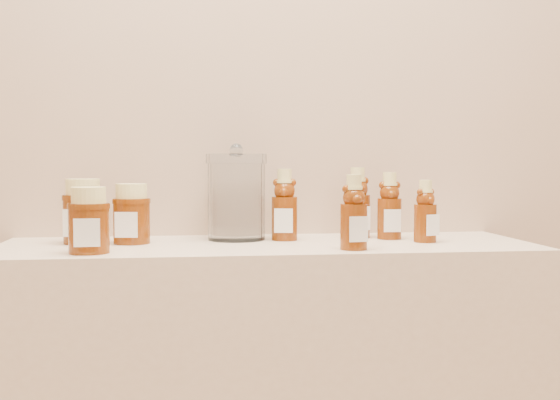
{
  "coord_description": "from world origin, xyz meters",
  "views": [
    {
      "loc": [
        -0.18,
        -0.01,
        1.08
      ],
      "look_at": [
        0.02,
        1.52,
        1.0
      ],
      "focal_mm": 45.0,
      "sensor_mm": 36.0,
      "label": 1
    }
  ],
  "objects": [
    {
      "name": "wall_back",
      "position": [
        0.0,
        1.75,
        1.35
      ],
      "size": [
        3.5,
        0.02,
        2.7
      ],
      "primitive_type": "cube",
      "color": "tan",
      "rests_on": "ground"
    },
    {
      "name": "bear_bottle_back_left",
      "position": [
        0.05,
        1.61,
        1.0
      ],
      "size": [
        0.08,
        0.08,
        0.19
      ],
      "primitive_type": null,
      "rotation": [
        0.0,
        0.0,
        -0.21
      ],
      "color": "#582106",
      "rests_on": "display_table"
    },
    {
      "name": "bear_bottle_back_mid",
      "position": [
        0.23,
        1.65,
        1.0
      ],
      "size": [
        0.07,
        0.07,
        0.19
      ],
      "primitive_type": null,
      "rotation": [
        0.0,
        0.0,
        0.08
      ],
      "color": "#582106",
      "rests_on": "display_table"
    },
    {
      "name": "bear_bottle_back_right",
      "position": [
        0.3,
        1.61,
        0.99
      ],
      "size": [
        0.06,
        0.06,
        0.18
      ],
      "primitive_type": null,
      "rotation": [
        0.0,
        0.0,
        -0.04
      ],
      "color": "#582106",
      "rests_on": "display_table"
    },
    {
      "name": "bear_bottle_front_left",
      "position": [
        0.17,
        1.42,
        0.99
      ],
      "size": [
        0.07,
        0.07,
        0.18
      ],
      "primitive_type": null,
      "rotation": [
        0.0,
        0.0,
        0.12
      ],
      "color": "#582106",
      "rests_on": "display_table"
    },
    {
      "name": "bear_bottle_front_right",
      "position": [
        0.36,
        1.53,
        0.98
      ],
      "size": [
        0.07,
        0.07,
        0.16
      ],
      "primitive_type": null,
      "rotation": [
        0.0,
        0.0,
        0.37
      ],
      "color": "#582106",
      "rests_on": "display_table"
    },
    {
      "name": "honey_jar_left",
      "position": [
        -0.41,
        1.61,
        0.97
      ],
      "size": [
        0.11,
        0.11,
        0.15
      ],
      "primitive_type": null,
      "rotation": [
        0.0,
        0.0,
        -0.26
      ],
      "color": "#582106",
      "rests_on": "display_table"
    },
    {
      "name": "honey_jar_back",
      "position": [
        -0.3,
        1.59,
        0.97
      ],
      "size": [
        0.1,
        0.1,
        0.14
      ],
      "primitive_type": null,
      "rotation": [
        0.0,
        0.0,
        -0.21
      ],
      "color": "#582106",
      "rests_on": "display_table"
    },
    {
      "name": "honey_jar_front",
      "position": [
        -0.38,
        1.43,
        0.97
      ],
      "size": [
        0.09,
        0.09,
        0.13
      ],
      "primitive_type": null,
      "rotation": [
        0.0,
        0.0,
        0.03
      ],
      "color": "#582106",
      "rests_on": "display_table"
    },
    {
      "name": "glass_canister",
      "position": [
        -0.06,
        1.64,
        1.01
      ],
      "size": [
        0.17,
        0.17,
        0.22
      ],
      "primitive_type": null,
      "rotation": [
        0.0,
        0.0,
        0.22
      ],
      "color": "white",
      "rests_on": "display_table"
    }
  ]
}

